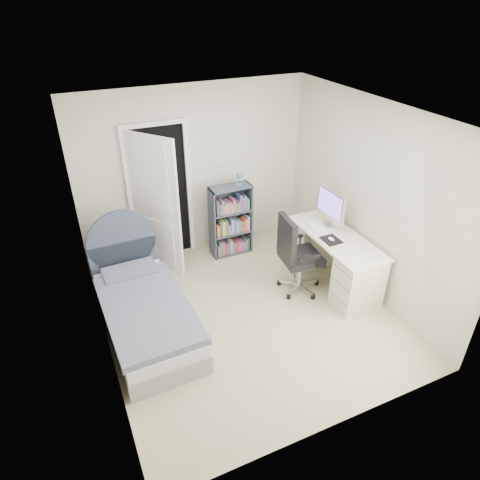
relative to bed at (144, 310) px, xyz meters
name	(u,v)px	position (x,y,z in m)	size (l,w,h in m)	color
room_shell	(248,228)	(1.23, -0.28, 0.98)	(3.50, 3.70, 2.60)	tan
door	(157,200)	(0.57, 1.29, 0.77)	(0.92, 0.68, 2.06)	black
bed	(144,310)	(0.00, 0.00, 0.00)	(0.97, 1.96, 1.19)	gray
nightstand	(108,255)	(-0.20, 1.17, 0.14)	(0.42, 0.42, 0.62)	tan
floor_lamp	(146,233)	(0.38, 1.37, 0.24)	(0.18, 0.18, 1.26)	silver
bookcase	(231,223)	(1.62, 1.14, 0.24)	(0.62, 0.27, 1.31)	#3A4150
desk	(333,257)	(2.58, -0.15, 0.14)	(0.61, 1.53, 1.25)	beige
office_chair	(295,252)	(2.00, -0.09, 0.34)	(0.59, 0.60, 1.12)	silver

